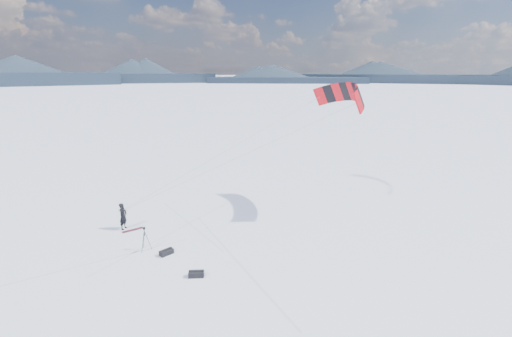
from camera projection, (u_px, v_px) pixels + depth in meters
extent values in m
plane|color=white|center=(142.00, 253.00, 21.99)|extent=(1800.00, 1800.00, 0.00)
cube|color=black|center=(395.00, 80.00, 307.03)|extent=(150.19, 119.71, 6.37)
cone|color=black|center=(395.00, 76.00, 306.21)|extent=(88.58, 88.58, 8.00)
cube|color=black|center=(270.00, 79.00, 329.93)|extent=(156.46, 80.45, 6.37)
cone|color=black|center=(270.00, 75.00, 329.11)|extent=(77.75, 77.75, 8.00)
cube|color=black|center=(150.00, 79.00, 319.36)|extent=(153.20, 57.23, 6.37)
cone|color=black|center=(149.00, 76.00, 318.55)|extent=(69.07, 69.07, 8.00)
cube|color=black|center=(5.00, 81.00, 276.49)|extent=(155.44, 101.46, 6.37)
cone|color=black|center=(5.00, 76.00, 275.67)|extent=(84.32, 84.32, 8.00)
cube|color=silver|center=(22.00, 303.00, 17.29)|extent=(6.00, 0.12, 0.01)
cube|color=silver|center=(75.00, 274.00, 19.78)|extent=(3.52, 7.29, 0.01)
cube|color=silver|center=(115.00, 251.00, 22.27)|extent=(6.45, 7.79, 0.01)
cube|color=silver|center=(148.00, 233.00, 24.76)|extent=(11.66, 3.07, 0.01)
imported|color=black|center=(124.00, 229.00, 25.41)|extent=(0.68, 0.80, 1.85)
cube|color=maroon|center=(133.00, 230.00, 25.17)|extent=(1.38, 0.86, 0.04)
cylinder|color=black|center=(148.00, 240.00, 22.28)|extent=(0.40, 0.05, 1.27)
cylinder|color=black|center=(144.00, 239.00, 22.40)|extent=(0.20, 0.37, 1.27)
cylinder|color=black|center=(143.00, 242.00, 22.09)|extent=(0.24, 0.35, 1.27)
cylinder|color=black|center=(144.00, 233.00, 22.14)|extent=(0.04, 0.04, 0.36)
cube|color=black|center=(144.00, 230.00, 22.08)|extent=(0.08, 0.08, 0.05)
cube|color=black|center=(144.00, 228.00, 22.06)|extent=(0.14, 0.10, 0.10)
cylinder|color=black|center=(144.00, 228.00, 22.14)|extent=(0.07, 0.10, 0.07)
cube|color=black|center=(166.00, 252.00, 21.81)|extent=(0.87, 0.77, 0.30)
cylinder|color=black|center=(166.00, 250.00, 21.77)|extent=(0.67, 0.50, 0.08)
cube|color=black|center=(196.00, 274.00, 19.47)|extent=(0.85, 0.49, 0.30)
cylinder|color=black|center=(196.00, 271.00, 19.43)|extent=(0.77, 0.19, 0.09)
cube|color=red|center=(359.00, 102.00, 24.45)|extent=(1.17, 0.72, 1.60)
cube|color=black|center=(360.00, 98.00, 25.08)|extent=(1.05, 0.81, 1.55)
cube|color=red|center=(360.00, 95.00, 25.80)|extent=(0.92, 0.86, 1.49)
cube|color=black|center=(357.00, 93.00, 26.56)|extent=(0.78, 0.87, 1.43)
cube|color=red|center=(352.00, 92.00, 27.35)|extent=(0.76, 0.87, 1.36)
cube|color=black|center=(345.00, 91.00, 28.11)|extent=(0.90, 0.86, 1.43)
cube|color=red|center=(338.00, 92.00, 28.82)|extent=(1.03, 0.83, 1.49)
cube|color=black|center=(329.00, 94.00, 29.44)|extent=(1.15, 0.75, 1.55)
cube|color=red|center=(321.00, 96.00, 29.94)|extent=(1.24, 0.65, 1.60)
cylinder|color=gray|center=(239.00, 157.00, 24.76)|extent=(15.80, 1.71, 7.18)
cylinder|color=gray|center=(230.00, 148.00, 27.50)|extent=(15.33, 4.19, 7.18)
cylinder|color=black|center=(123.00, 210.00, 25.06)|extent=(0.55, 0.07, 0.03)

